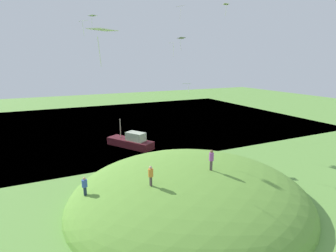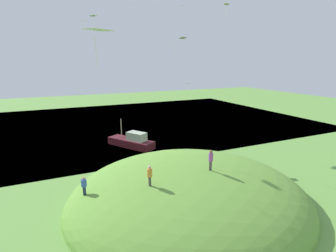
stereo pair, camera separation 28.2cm
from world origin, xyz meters
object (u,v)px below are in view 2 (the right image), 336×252
kite_0 (227,5)px  kite_5 (187,84)px  person_walking_path (211,158)px  kite_6 (181,7)px  kite_1 (172,44)px  kite_2 (84,22)px  boat_on_lake (132,141)px  kite_8 (183,38)px  kite_9 (93,16)px  kite_3 (99,31)px  person_with_child (84,184)px  person_watching_kites (150,173)px

kite_0 → kite_5: 10.08m
person_walking_path → kite_6: 20.32m
kite_1 → kite_2: kite_2 is taller
boat_on_lake → kite_6: bearing=12.1°
person_walking_path → kite_2: kite_2 is taller
kite_8 → kite_6: bearing=-29.6°
boat_on_lake → kite_1: (4.84, 4.24, 13.78)m
kite_9 → kite_6: bearing=85.8°
kite_0 → kite_8: size_ratio=0.63×
kite_3 → kite_9: kite_9 is taller
kite_6 → boat_on_lake: bearing=-137.0°
person_with_child → kite_6: (-10.74, 14.30, 16.11)m
person_walking_path → kite_1: bearing=-53.6°
kite_5 → kite_9: size_ratio=0.88×
person_watching_kites → kite_5: bearing=-50.2°
kite_0 → kite_6: kite_6 is taller
boat_on_lake → kite_2: kite_2 is taller
person_with_child → kite_5: (-9.32, 14.52, 6.77)m
kite_5 → kite_9: (-2.20, -10.88, 7.65)m
kite_1 → kite_0: bearing=36.6°
kite_5 → kite_9: 13.48m
kite_0 → kite_2: size_ratio=0.86×
kite_1 → kite_6: 4.53m
boat_on_lake → kite_0: 22.25m
kite_1 → kite_2: size_ratio=1.23×
kite_5 → kite_6: kite_6 is taller
kite_8 → boat_on_lake: bearing=-87.5°
person_watching_kites → kite_5: (-12.18, 9.97, 5.60)m
person_walking_path → kite_9: bearing=-16.4°
kite_3 → person_watching_kites: bearing=141.7°
person_with_child → kite_9: bearing=72.4°
person_watching_kites → kite_9: bearing=-7.3°
person_walking_path → kite_6: bearing=-57.8°
boat_on_lake → kite_9: bearing=-80.2°
kite_0 → kite_9: bearing=-112.1°
person_walking_path → kite_1: kite_1 is taller
person_walking_path → person_watching_kites: person_walking_path is taller
boat_on_lake → kite_9: (4.74, -5.50, 16.48)m
boat_on_lake → kite_9: 18.01m
person_watching_kites → kite_8: bearing=-44.8°
kite_6 → kite_5: bearing=8.9°
person_watching_kites → kite_3: (5.47, -4.33, 9.65)m
kite_3 → kite_9: size_ratio=1.06×
boat_on_lake → kite_5: kite_5 is taller
kite_2 → kite_3: kite_2 is taller
person_walking_path → kite_3: size_ratio=1.15×
person_with_child → kite_6: kite_6 is taller
kite_0 → kite_3: kite_0 is taller
person_watching_kites → kite_8: kite_8 is taller
kite_9 → kite_0: bearing=67.9°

